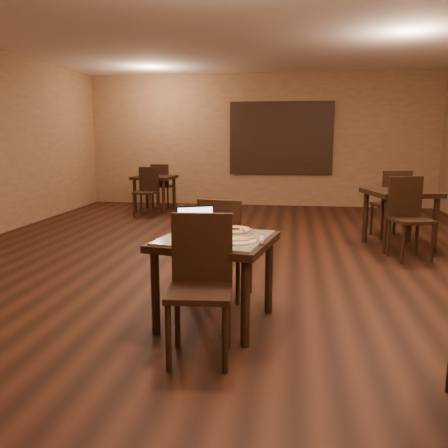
% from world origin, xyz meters
% --- Properties ---
extents(ground, '(10.00, 10.00, 0.00)m').
position_xyz_m(ground, '(0.00, 0.00, 0.00)').
color(ground, black).
rests_on(ground, ground).
extents(wall_back, '(8.00, 0.02, 3.00)m').
position_xyz_m(wall_back, '(0.00, 5.00, 1.50)').
color(wall_back, '#8E6B48').
rests_on(wall_back, ground).
extents(ceiling, '(8.00, 10.00, 0.02)m').
position_xyz_m(ceiling, '(0.00, 0.00, 3.00)').
color(ceiling, silver).
rests_on(ceiling, wall_back).
extents(mural, '(2.34, 0.05, 1.64)m').
position_xyz_m(mural, '(0.50, 4.96, 1.55)').
color(mural, '#275491').
rests_on(mural, wall_back).
extents(tiled_table, '(1.07, 1.07, 0.76)m').
position_xyz_m(tiled_table, '(0.15, -2.21, 0.66)').
color(tiled_table, black).
rests_on(tiled_table, ground).
extents(chair_main_near, '(0.49, 0.49, 1.05)m').
position_xyz_m(chair_main_near, '(0.14, -2.82, 0.59)').
color(chair_main_near, black).
rests_on(chair_main_near, ground).
extents(chair_main_far, '(0.53, 0.53, 1.01)m').
position_xyz_m(chair_main_far, '(0.13, -1.60, 0.57)').
color(chair_main_far, black).
rests_on(chair_main_far, ground).
extents(laptop, '(0.41, 0.39, 0.23)m').
position_xyz_m(laptop, '(-0.05, -2.11, 0.82)').
color(laptop, black).
rests_on(laptop, tiled_table).
extents(plate, '(0.28, 0.28, 0.02)m').
position_xyz_m(plate, '(0.37, -2.39, 0.77)').
color(plate, white).
rests_on(plate, tiled_table).
extents(pizza_slice, '(0.25, 0.25, 0.02)m').
position_xyz_m(pizza_slice, '(0.37, -2.39, 0.79)').
color(pizza_slice, '#FAE0A6').
rests_on(pizza_slice, plate).
extents(pizza_pan, '(0.40, 0.40, 0.01)m').
position_xyz_m(pizza_pan, '(0.27, -1.97, 0.77)').
color(pizza_pan, silver).
rests_on(pizza_pan, tiled_table).
extents(pizza_whole, '(0.32, 0.32, 0.02)m').
position_xyz_m(pizza_whole, '(0.27, -1.97, 0.78)').
color(pizza_whole, '#FAE0A6').
rests_on(pizza_whole, pizza_pan).
extents(spatula, '(0.14, 0.23, 0.01)m').
position_xyz_m(spatula, '(0.29, -1.99, 0.79)').
color(spatula, silver).
rests_on(spatula, pizza_whole).
extents(napkin_roll, '(0.04, 0.16, 0.04)m').
position_xyz_m(napkin_roll, '(0.55, -2.35, 0.78)').
color(napkin_roll, white).
rests_on(napkin_roll, tiled_table).
extents(other_table_a, '(1.08, 1.08, 0.83)m').
position_xyz_m(other_table_a, '(2.33, 0.98, 0.69)').
color(other_table_a, black).
rests_on(other_table_a, ground).
extents(other_table_a_chair_near, '(0.57, 0.57, 1.08)m').
position_xyz_m(other_table_a_chair_near, '(2.30, 0.35, 0.61)').
color(other_table_a_chair_near, black).
rests_on(other_table_a_chair_near, ground).
extents(other_table_a_chair_far, '(0.57, 0.57, 1.08)m').
position_xyz_m(other_table_a_chair_far, '(2.35, 1.61, 0.61)').
color(other_table_a_chair_far, black).
rests_on(other_table_a_chair_far, ground).
extents(other_table_b, '(0.88, 0.88, 0.76)m').
position_xyz_m(other_table_b, '(-2.15, 3.78, 0.63)').
color(other_table_b, black).
rests_on(other_table_b, ground).
extents(other_table_b_chair_near, '(0.46, 0.46, 0.98)m').
position_xyz_m(other_table_b_chair_near, '(-2.14, 3.21, 0.55)').
color(other_table_b_chair_near, black).
rests_on(other_table_b_chair_near, ground).
extents(other_table_b_chair_far, '(0.46, 0.46, 0.98)m').
position_xyz_m(other_table_b_chair_far, '(-2.16, 4.35, 0.55)').
color(other_table_b_chair_far, black).
rests_on(other_table_b_chair_far, ground).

